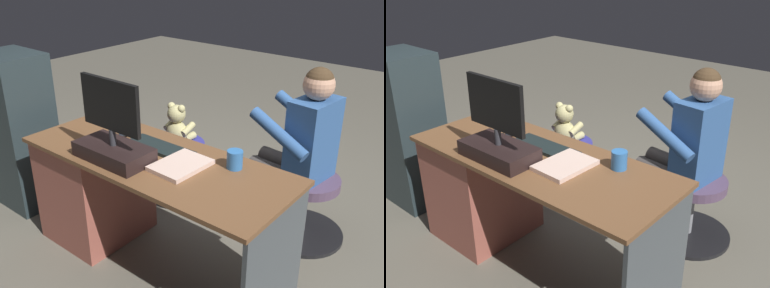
# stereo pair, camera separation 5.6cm
# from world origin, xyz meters

# --- Properties ---
(ground_plane) EXTENTS (10.00, 10.00, 0.00)m
(ground_plane) POSITION_xyz_m (0.00, 0.00, 0.00)
(ground_plane) COLOR #666254
(desk) EXTENTS (1.60, 0.62, 0.72)m
(desk) POSITION_xyz_m (0.43, 0.42, 0.38)
(desk) COLOR brown
(desk) RESTS_ON ground_plane
(monitor) EXTENTS (0.43, 0.23, 0.45)m
(monitor) POSITION_xyz_m (0.15, 0.57, 0.83)
(monitor) COLOR black
(monitor) RESTS_ON desk
(keyboard) EXTENTS (0.42, 0.14, 0.02)m
(keyboard) POSITION_xyz_m (0.04, 0.32, 0.73)
(keyboard) COLOR black
(keyboard) RESTS_ON desk
(computer_mouse) EXTENTS (0.06, 0.10, 0.04)m
(computer_mouse) POSITION_xyz_m (0.34, 0.31, 0.73)
(computer_mouse) COLOR #222831
(computer_mouse) RESTS_ON desk
(cup) EXTENTS (0.08, 0.08, 0.10)m
(cup) POSITION_xyz_m (-0.42, 0.25, 0.77)
(cup) COLOR #3372BF
(cup) RESTS_ON desk
(tv_remote) EXTENTS (0.12, 0.15, 0.02)m
(tv_remote) POSITION_xyz_m (0.39, 0.42, 0.73)
(tv_remote) COLOR black
(tv_remote) RESTS_ON desk
(notebook_binder) EXTENTS (0.23, 0.31, 0.02)m
(notebook_binder) POSITION_xyz_m (-0.19, 0.41, 0.73)
(notebook_binder) COLOR beige
(notebook_binder) RESTS_ON desk
(office_chair_teddy) EXTENTS (0.49, 0.49, 0.43)m
(office_chair_teddy) POSITION_xyz_m (0.45, -0.29, 0.26)
(office_chair_teddy) COLOR black
(office_chair_teddy) RESTS_ON ground_plane
(teddy_bear) EXTENTS (0.21, 0.22, 0.31)m
(teddy_bear) POSITION_xyz_m (0.45, -0.30, 0.57)
(teddy_bear) COLOR #C5BB7D
(teddy_bear) RESTS_ON office_chair_teddy
(visitor_chair) EXTENTS (0.54, 0.54, 0.43)m
(visitor_chair) POSITION_xyz_m (-0.55, -0.41, 0.24)
(visitor_chair) COLOR black
(visitor_chair) RESTS_ON ground_plane
(person) EXTENTS (0.55, 0.52, 1.14)m
(person) POSITION_xyz_m (-0.46, -0.40, 0.66)
(person) COLOR #325B97
(person) RESTS_ON ground_plane
(equipment_rack) EXTENTS (0.44, 0.36, 1.12)m
(equipment_rack) POSITION_xyz_m (1.25, 0.49, 0.56)
(equipment_rack) COLOR #263336
(equipment_rack) RESTS_ON ground_plane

